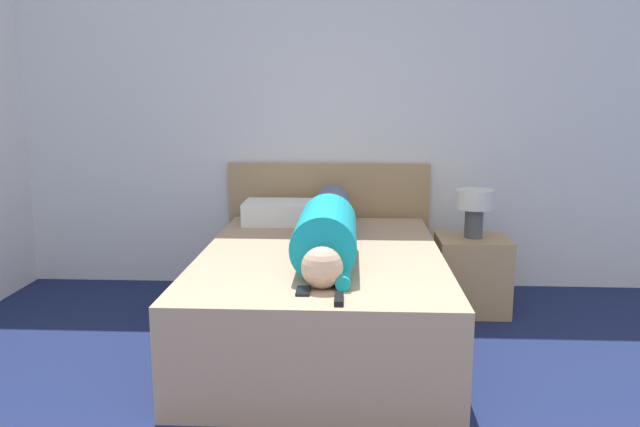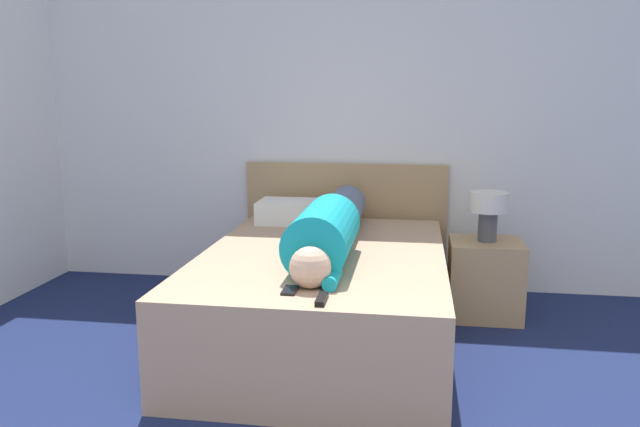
% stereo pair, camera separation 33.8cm
% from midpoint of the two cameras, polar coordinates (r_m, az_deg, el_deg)
% --- Properties ---
extents(wall_back, '(6.08, 0.06, 2.60)m').
position_cam_midpoint_polar(wall_back, '(4.62, 0.59, 9.25)').
color(wall_back, white).
rests_on(wall_back, ground_plane).
extents(bed, '(1.37, 2.00, 0.54)m').
position_cam_midpoint_polar(bed, '(3.66, -2.55, -7.61)').
color(bed, tan).
rests_on(bed, ground_plane).
extents(headboard, '(1.49, 0.04, 0.93)m').
position_cam_midpoint_polar(headboard, '(4.66, -1.31, -1.10)').
color(headboard, tan).
rests_on(headboard, ground_plane).
extents(nightstand, '(0.46, 0.42, 0.50)m').
position_cam_midpoint_polar(nightstand, '(4.24, 11.47, -5.50)').
color(nightstand, tan).
rests_on(nightstand, ground_plane).
extents(table_lamp, '(0.25, 0.25, 0.32)m').
position_cam_midpoint_polar(table_lamp, '(4.13, 11.71, 0.70)').
color(table_lamp, '#4C4C51').
rests_on(table_lamp, nightstand).
extents(person_lying, '(0.32, 1.74, 0.32)m').
position_cam_midpoint_polar(person_lying, '(3.56, -1.99, -1.25)').
color(person_lying, '#DBB293').
rests_on(person_lying, bed).
extents(pillow_near_headboard, '(0.61, 0.34, 0.15)m').
position_cam_midpoint_polar(pillow_near_headboard, '(4.37, -5.14, 0.09)').
color(pillow_near_headboard, white).
rests_on(pillow_near_headboard, bed).
extents(tv_remote, '(0.04, 0.15, 0.02)m').
position_cam_midpoint_polar(tv_remote, '(2.73, -1.83, -7.86)').
color(tv_remote, black).
rests_on(tv_remote, bed).
extents(cell_phone, '(0.06, 0.13, 0.01)m').
position_cam_midpoint_polar(cell_phone, '(2.86, -4.94, -7.13)').
color(cell_phone, black).
rests_on(cell_phone, bed).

